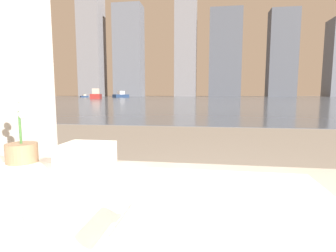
{
  "coord_description": "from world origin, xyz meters",
  "views": [
    {
      "loc": [
        0.31,
        -0.35,
        0.9
      ],
      "look_at": [
        -0.05,
        2.04,
        0.61
      ],
      "focal_mm": 28.0,
      "sensor_mm": 36.0,
      "label": 1
    }
  ],
  "objects_px": {
    "faucet_near": "(17,216)",
    "towel_stack": "(86,156)",
    "potted_orchid": "(21,147)",
    "faucet_far": "(128,224)",
    "harbor_boat_0": "(121,95)"
  },
  "relations": [
    {
      "from": "potted_orchid",
      "to": "harbor_boat_0",
      "type": "height_order",
      "value": "harbor_boat_0"
    },
    {
      "from": "potted_orchid",
      "to": "harbor_boat_0",
      "type": "bearing_deg",
      "value": 108.44
    },
    {
      "from": "harbor_boat_0",
      "to": "faucet_near",
      "type": "bearing_deg",
      "value": -71.37
    },
    {
      "from": "faucet_near",
      "to": "towel_stack",
      "type": "distance_m",
      "value": 0.64
    },
    {
      "from": "faucet_far",
      "to": "faucet_near",
      "type": "bearing_deg",
      "value": 180.0
    },
    {
      "from": "faucet_near",
      "to": "potted_orchid",
      "type": "height_order",
      "value": "potted_orchid"
    },
    {
      "from": "potted_orchid",
      "to": "towel_stack",
      "type": "relative_size",
      "value": 1.52
    },
    {
      "from": "faucet_near",
      "to": "harbor_boat_0",
      "type": "xyz_separation_m",
      "value": [
        -25.34,
        75.16,
        0.09
      ]
    },
    {
      "from": "faucet_far",
      "to": "towel_stack",
      "type": "relative_size",
      "value": 0.8
    },
    {
      "from": "harbor_boat_0",
      "to": "potted_orchid",
      "type": "bearing_deg",
      "value": -71.56
    },
    {
      "from": "faucet_near",
      "to": "potted_orchid",
      "type": "bearing_deg",
      "value": 126.91
    },
    {
      "from": "towel_stack",
      "to": "harbor_boat_0",
      "type": "xyz_separation_m",
      "value": [
        -25.23,
        74.53,
        0.08
      ]
    },
    {
      "from": "faucet_far",
      "to": "potted_orchid",
      "type": "xyz_separation_m",
      "value": [
        -0.8,
        0.67,
        0.03
      ]
    },
    {
      "from": "potted_orchid",
      "to": "towel_stack",
      "type": "distance_m",
      "value": 0.39
    },
    {
      "from": "faucet_far",
      "to": "towel_stack",
      "type": "height_order",
      "value": "towel_stack"
    }
  ]
}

